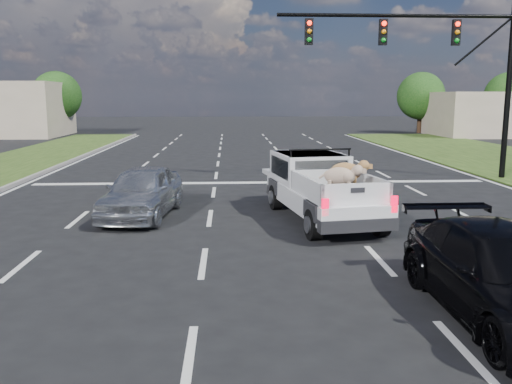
% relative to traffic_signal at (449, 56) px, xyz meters
% --- Properties ---
extents(ground, '(160.00, 160.00, 0.00)m').
position_rel_traffic_signal_xyz_m(ground, '(-7.20, -10.50, -4.73)').
color(ground, black).
rests_on(ground, ground).
extents(road_markings, '(17.75, 60.00, 0.01)m').
position_rel_traffic_signal_xyz_m(road_markings, '(-7.20, -3.94, -4.72)').
color(road_markings, silver).
rests_on(road_markings, ground).
extents(traffic_signal, '(9.11, 0.31, 7.00)m').
position_rel_traffic_signal_xyz_m(traffic_signal, '(0.00, 0.00, 0.00)').
color(traffic_signal, black).
rests_on(traffic_signal, ground).
extents(building_left, '(10.00, 8.00, 4.40)m').
position_rel_traffic_signal_xyz_m(building_left, '(-27.20, 25.50, -2.53)').
color(building_left, '#BCA78F').
rests_on(building_left, ground).
extents(building_right, '(12.00, 7.00, 3.60)m').
position_rel_traffic_signal_xyz_m(building_right, '(14.80, 23.50, -2.93)').
color(building_right, '#BCA78F').
rests_on(building_right, ground).
extents(tree_far_c, '(4.20, 4.20, 5.40)m').
position_rel_traffic_signal_xyz_m(tree_far_c, '(-23.20, 27.50, -1.44)').
color(tree_far_c, '#332114').
rests_on(tree_far_c, ground).
extents(tree_far_d, '(4.20, 4.20, 5.40)m').
position_rel_traffic_signal_xyz_m(tree_far_d, '(8.80, 27.50, -1.44)').
color(tree_far_d, '#332114').
rests_on(tree_far_d, ground).
extents(tree_far_e, '(4.20, 4.20, 5.40)m').
position_rel_traffic_signal_xyz_m(tree_far_e, '(16.80, 27.50, -1.44)').
color(tree_far_e, '#332114').
rests_on(tree_far_e, ground).
extents(pickup_truck, '(2.58, 5.24, 1.88)m').
position_rel_traffic_signal_xyz_m(pickup_truck, '(-6.02, -6.78, -3.85)').
color(pickup_truck, black).
rests_on(pickup_truck, ground).
extents(silver_sedan, '(2.13, 4.24, 1.39)m').
position_rel_traffic_signal_xyz_m(silver_sedan, '(-10.78, -6.18, -4.03)').
color(silver_sedan, silver).
rests_on(silver_sedan, ground).
extents(black_coupe, '(1.92, 4.61, 1.33)m').
position_rel_traffic_signal_xyz_m(black_coupe, '(-4.44, -13.39, -4.06)').
color(black_coupe, black).
rests_on(black_coupe, ground).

